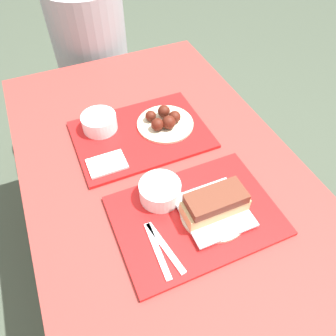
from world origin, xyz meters
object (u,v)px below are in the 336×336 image
Objects in this scene: tray_near at (196,215)px; wings_plate_far at (165,121)px; tray_far at (141,135)px; brisket_sandwich_plate at (215,206)px; person_seated_across at (89,36)px; bowl_coleslaw_far at (99,121)px; bowl_coleslaw_near at (160,190)px.

wings_plate_far reaches higher than tray_near.
tray_far is 2.37× the size of brisket_sandwich_plate.
person_seated_across is (-0.02, 1.14, -0.00)m from tray_near.
brisket_sandwich_plate reaches higher than bowl_coleslaw_far.
tray_near is at bearing -86.17° from tray_far.
tray_far is 3.76× the size of bowl_coleslaw_far.
bowl_coleslaw_near is 0.16× the size of person_seated_across.
bowl_coleslaw_near is (-0.07, 0.10, 0.04)m from tray_near.
bowl_coleslaw_near is at bearing 135.97° from brisket_sandwich_plate.
tray_far is at bearing -90.73° from person_seated_across.
bowl_coleslaw_near is 0.63× the size of brisket_sandwich_plate.
wings_plate_far reaches higher than tray_far.
tray_near is 2.25× the size of wings_plate_far.
tray_near and tray_far have the same top height.
brisket_sandwich_plate is (0.07, -0.39, 0.04)m from tray_far.
brisket_sandwich_plate is (0.12, -0.11, 0.00)m from bowl_coleslaw_near.
wings_plate_far is 0.27× the size of person_seated_across.
bowl_coleslaw_near is 0.37m from bowl_coleslaw_far.
brisket_sandwich_plate is at bearing -44.03° from bowl_coleslaw_near.
wings_plate_far is (0.07, 0.38, 0.02)m from tray_near.
tray_near is 0.60× the size of person_seated_across.
tray_near is 0.48m from bowl_coleslaw_far.
person_seated_across is (-0.08, 0.76, -0.03)m from wings_plate_far.
tray_near is 1.14m from person_seated_across.
bowl_coleslaw_far is (-0.12, 0.08, 0.04)m from tray_far.
wings_plate_far is at bearing 64.72° from bowl_coleslaw_near.
person_seated_across is at bearing 89.27° from tray_far.
bowl_coleslaw_near is at bearing -92.90° from person_seated_across.
person_seated_across is (0.01, 0.76, -0.00)m from tray_far.
tray_far is 0.76m from person_seated_across.
brisket_sandwich_plate is 1.16m from person_seated_across.
bowl_coleslaw_far is 0.23m from wings_plate_far.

